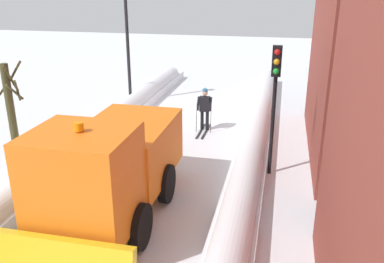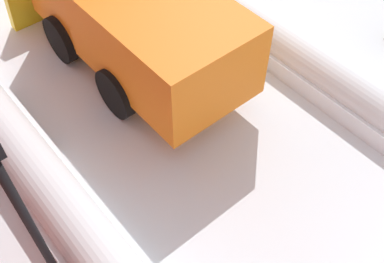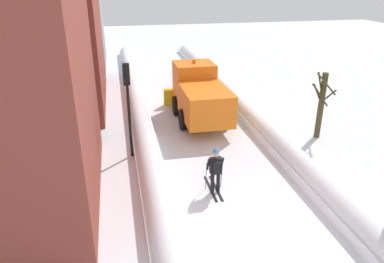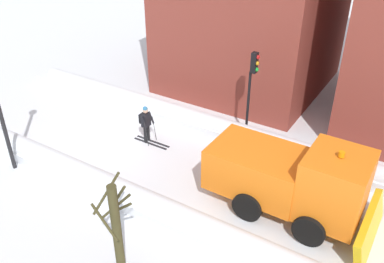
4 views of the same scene
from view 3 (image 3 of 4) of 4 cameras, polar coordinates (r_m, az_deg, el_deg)
name	(u,v)px [view 3 (image 3 of 4)]	position (r m, az deg, el deg)	size (l,w,h in m)	color
ground_plane	(190,112)	(21.35, -0.37, 3.00)	(80.00, 80.00, 0.00)	white
snowbank_left	(138,110)	(20.87, -8.44, 3.37)	(1.10, 36.00, 0.93)	white
snowbank_right	(238,104)	(22.00, 7.30, 4.37)	(1.10, 36.00, 0.90)	white
plow_truck	(199,95)	(19.75, 1.18, 5.81)	(3.20, 5.98, 3.12)	orange
skier	(216,169)	(13.23, 3.75, -5.86)	(0.62, 1.80, 1.81)	black
traffic_light_pole	(128,93)	(15.51, -10.08, 6.03)	(0.28, 0.42, 4.14)	black
bare_tree_near	(321,104)	(18.57, 19.62, 4.10)	(1.04, 1.05, 3.35)	#403B20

